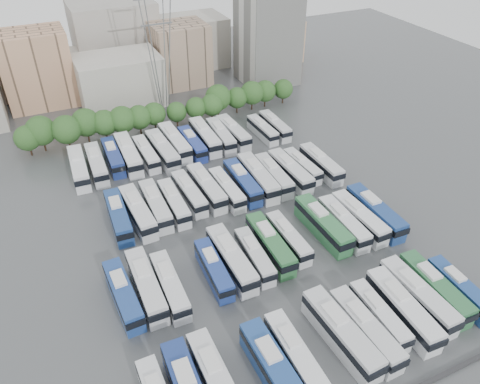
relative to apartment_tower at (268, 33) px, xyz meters
name	(u,v)px	position (x,y,z in m)	size (l,w,h in m)	color
ground	(245,236)	(-34.00, -58.00, -13.00)	(220.00, 220.00, 0.00)	#424447
tree_line	(156,112)	(-36.21, -15.84, -8.70)	(65.20, 7.64, 7.89)	black
city_buildings	(103,59)	(-41.46, 13.86, -5.13)	(102.00, 35.00, 20.00)	#9E998E
apartment_tower	(268,33)	(0.00, 0.00, 0.00)	(14.00, 14.00, 26.00)	silver
electricity_pylon	(158,35)	(-32.00, -8.00, 5.66)	(9.00, 6.91, 33.83)	slate
bus_r0_s2	(216,380)	(-48.79, -81.29, -11.05)	(2.83, 12.66, 3.97)	silver
bus_r0_s4	(275,371)	(-42.17, -83.15, -10.94)	(3.13, 13.44, 4.20)	navy
bus_r0_s5	(295,355)	(-38.91, -82.13, -11.15)	(2.84, 12.05, 3.77)	silver
bus_r0_s7	(341,333)	(-32.17, -81.95, -10.90)	(3.54, 13.73, 4.27)	silver
bus_r0_s8	(365,329)	(-28.99, -82.64, -11.06)	(2.93, 12.66, 3.96)	silver
bus_r0_s9	(379,315)	(-25.77, -81.39, -11.32)	(2.75, 10.97, 3.42)	silver
bus_r0_s10	(403,309)	(-22.52, -82.09, -10.98)	(3.48, 13.25, 4.12)	silver
bus_r0_s11	(418,296)	(-19.13, -81.15, -10.98)	(3.01, 13.17, 4.12)	silver
bus_r0_s12	(435,288)	(-15.95, -81.00, -11.04)	(3.27, 12.79, 3.98)	#2C673C
bus_r0_s13	(460,289)	(-12.70, -82.44, -11.28)	(2.85, 11.23, 3.50)	navy
bus_r1_s0	(123,295)	(-55.35, -64.02, -11.12)	(3.15, 12.30, 3.83)	navy
bus_r1_s1	(146,285)	(-52.06, -63.78, -10.99)	(2.91, 13.07, 4.09)	silver
bus_r1_s2	(170,286)	(-49.06, -65.06, -11.16)	(2.82, 11.97, 3.74)	silver
bus_r1_s4	(214,269)	(-42.23, -64.54, -11.26)	(2.93, 11.38, 3.54)	navy
bus_r1_s5	(231,259)	(-39.16, -63.96, -10.95)	(3.00, 13.31, 4.17)	silver
bus_r1_s6	(255,256)	(-35.59, -64.52, -11.30)	(2.96, 11.14, 3.46)	silver
bus_r1_s7	(270,244)	(-32.35, -63.36, -11.02)	(3.17, 12.93, 4.03)	#2D6939
bus_r1_s8	(288,238)	(-28.95, -63.07, -11.27)	(2.46, 11.24, 3.53)	silver
bus_r1_s10	(323,224)	(-22.40, -62.81, -10.94)	(3.05, 13.37, 4.19)	#307141
bus_r1_s11	(343,223)	(-19.03, -63.76, -11.11)	(3.04, 12.34, 3.85)	silver
bus_r1_s12	(359,218)	(-15.85, -63.75, -11.06)	(3.06, 12.63, 3.94)	white
bus_r1_s13	(375,212)	(-12.62, -63.75, -10.95)	(3.07, 13.36, 4.18)	navy
bus_r2_s1	(118,216)	(-52.03, -46.59, -11.06)	(3.28, 12.72, 3.96)	navy
bus_r2_s2	(138,212)	(-48.80, -46.83, -10.99)	(3.52, 13.16, 4.09)	silver
bus_r2_s3	(156,205)	(-45.55, -46.26, -11.06)	(2.85, 12.59, 3.94)	silver
bus_r2_s4	(174,203)	(-42.41, -46.73, -11.19)	(2.65, 11.79, 3.69)	silver
bus_r2_s5	(189,193)	(-39.03, -45.14, -11.17)	(3.00, 11.95, 3.72)	silver
bus_r2_s6	(207,188)	(-35.64, -45.04, -11.02)	(3.16, 12.94, 4.04)	silver
bus_r2_s7	(227,189)	(-32.44, -46.79, -11.21)	(2.70, 11.64, 3.64)	silver
bus_r2_s8	(242,182)	(-28.97, -46.06, -11.06)	(3.02, 12.64, 3.95)	navy
bus_r2_s9	(258,177)	(-25.77, -46.05, -10.90)	(3.50, 13.73, 4.28)	silver
bus_r2_s10	(274,175)	(-22.64, -46.40, -11.11)	(3.14, 12.38, 3.86)	silver
bus_r2_s11	(290,171)	(-19.16, -46.60, -11.02)	(3.14, 12.94, 4.04)	silver
bus_r2_s12	(302,166)	(-15.86, -45.53, -11.33)	(2.85, 10.91, 3.39)	silver
bus_r2_s13	(321,164)	(-12.30, -46.70, -11.10)	(2.69, 12.34, 3.87)	silver
bus_r3_s0	(79,168)	(-55.54, -28.47, -10.98)	(3.43, 13.20, 4.11)	silver
bus_r3_s1	(97,164)	(-52.17, -28.46, -11.03)	(3.17, 12.86, 4.01)	silver
bus_r3_s2	(113,157)	(-48.62, -26.92, -11.13)	(2.94, 12.17, 3.80)	navy
bus_r3_s3	(128,154)	(-45.66, -27.57, -10.89)	(3.22, 13.74, 4.29)	white
bus_r3_s4	(146,154)	(-42.26, -28.41, -11.20)	(2.84, 11.75, 3.67)	silver
bus_r3_s5	(163,150)	(-38.97, -29.02, -10.90)	(3.55, 13.77, 4.29)	silver
bus_r3_s6	(175,142)	(-35.63, -26.75, -10.92)	(3.32, 13.56, 4.23)	white
bus_r3_s7	(192,144)	(-32.36, -28.49, -11.18)	(2.60, 11.81, 3.71)	navy
bus_r3_s8	(205,136)	(-28.96, -27.06, -10.95)	(3.19, 13.36, 4.17)	silver
bus_r3_s9	(221,136)	(-25.61, -27.90, -11.09)	(3.34, 12.55, 3.90)	silver
bus_r3_s10	(233,132)	(-22.56, -27.59, -11.06)	(3.18, 12.68, 3.95)	silver
bus_r3_s12	(263,129)	(-15.97, -28.79, -11.32)	(2.66, 10.94, 3.41)	silver
bus_r3_s13	(275,126)	(-12.67, -28.44, -11.24)	(2.52, 11.42, 3.58)	silver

